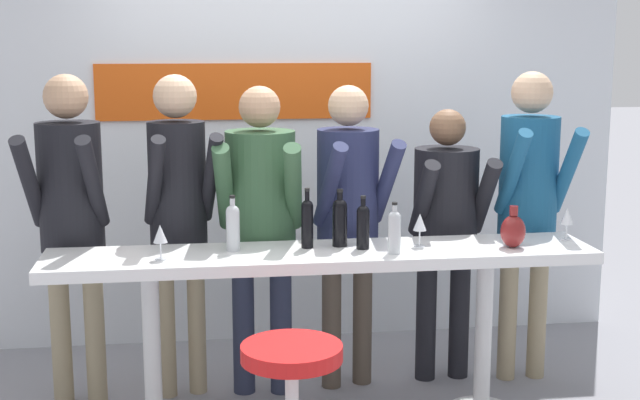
% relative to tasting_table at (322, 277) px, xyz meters
% --- Properties ---
extents(back_wall, '(4.42, 0.12, 2.46)m').
position_rel_tasting_table_xyz_m(back_wall, '(-0.00, 1.45, 0.44)').
color(back_wall, silver).
rests_on(back_wall, ground_plane).
extents(tasting_table, '(2.82, 0.50, 0.94)m').
position_rel_tasting_table_xyz_m(tasting_table, '(0.00, 0.00, 0.00)').
color(tasting_table, white).
rests_on(tasting_table, ground_plane).
extents(bar_stool, '(0.47, 0.47, 0.70)m').
position_rel_tasting_table_xyz_m(bar_stool, '(-0.24, -0.74, -0.32)').
color(bar_stool, silver).
rests_on(bar_stool, ground_plane).
extents(person_far_left, '(0.46, 0.59, 1.83)m').
position_rel_tasting_table_xyz_m(person_far_left, '(-1.30, 0.46, 0.35)').
color(person_far_left, gray).
rests_on(person_far_left, ground_plane).
extents(person_left, '(0.45, 0.58, 1.82)m').
position_rel_tasting_table_xyz_m(person_left, '(-0.73, 0.49, 0.36)').
color(person_left, gray).
rests_on(person_left, ground_plane).
extents(person_center_left, '(0.51, 0.61, 1.76)m').
position_rel_tasting_table_xyz_m(person_center_left, '(-0.28, 0.45, 0.29)').
color(person_center_left, '#23283D').
rests_on(person_center_left, ground_plane).
extents(person_center, '(0.49, 0.60, 1.75)m').
position_rel_tasting_table_xyz_m(person_center, '(0.22, 0.49, 0.30)').
color(person_center, '#473D33').
rests_on(person_center, ground_plane).
extents(person_center_right, '(0.46, 0.54, 1.61)m').
position_rel_tasting_table_xyz_m(person_center_right, '(0.80, 0.52, 0.20)').
color(person_center_right, black).
rests_on(person_center_right, ground_plane).
extents(person_right, '(0.40, 0.54, 1.83)m').
position_rel_tasting_table_xyz_m(person_right, '(1.27, 0.46, 0.35)').
color(person_right, gray).
rests_on(person_right, ground_plane).
extents(wine_bottle_0, '(0.07, 0.07, 0.28)m').
position_rel_tasting_table_xyz_m(wine_bottle_0, '(0.21, 0.01, 0.27)').
color(wine_bottle_0, black).
rests_on(wine_bottle_0, tasting_table).
extents(wine_bottle_1, '(0.07, 0.07, 0.29)m').
position_rel_tasting_table_xyz_m(wine_bottle_1, '(-0.45, 0.06, 0.28)').
color(wine_bottle_1, '#B7BCC1').
rests_on(wine_bottle_1, tasting_table).
extents(wine_bottle_2, '(0.06, 0.06, 0.31)m').
position_rel_tasting_table_xyz_m(wine_bottle_2, '(-0.07, 0.07, 0.28)').
color(wine_bottle_2, black).
rests_on(wine_bottle_2, tasting_table).
extents(wine_bottle_3, '(0.07, 0.07, 0.26)m').
position_rel_tasting_table_xyz_m(wine_bottle_3, '(0.35, -0.11, 0.26)').
color(wine_bottle_3, '#B7BCC1').
rests_on(wine_bottle_3, tasting_table).
extents(wine_bottle_4, '(0.08, 0.08, 0.30)m').
position_rel_tasting_table_xyz_m(wine_bottle_4, '(0.11, 0.09, 0.28)').
color(wine_bottle_4, black).
rests_on(wine_bottle_4, tasting_table).
extents(wine_glass_0, '(0.07, 0.07, 0.18)m').
position_rel_tasting_table_xyz_m(wine_glass_0, '(1.34, 0.06, 0.27)').
color(wine_glass_0, silver).
rests_on(wine_glass_0, tasting_table).
extents(wine_glass_1, '(0.07, 0.07, 0.18)m').
position_rel_tasting_table_xyz_m(wine_glass_1, '(0.52, 0.01, 0.27)').
color(wine_glass_1, silver).
rests_on(wine_glass_1, tasting_table).
extents(wine_glass_2, '(0.07, 0.07, 0.18)m').
position_rel_tasting_table_xyz_m(wine_glass_2, '(-0.81, -0.08, 0.27)').
color(wine_glass_2, silver).
rests_on(wine_glass_2, tasting_table).
extents(decorative_vase, '(0.13, 0.13, 0.22)m').
position_rel_tasting_table_xyz_m(decorative_vase, '(0.99, -0.07, 0.23)').
color(decorative_vase, maroon).
rests_on(decorative_vase, tasting_table).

